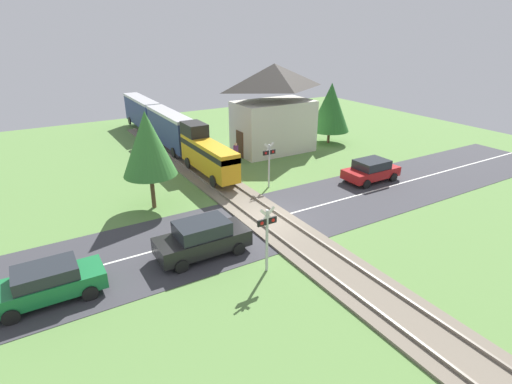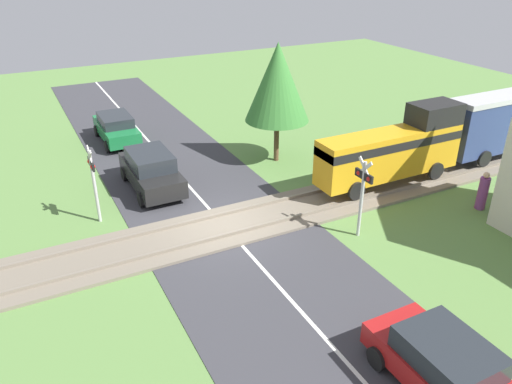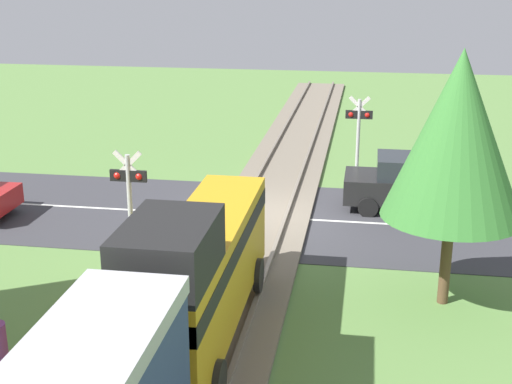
{
  "view_description": "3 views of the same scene",
  "coord_description": "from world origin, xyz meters",
  "px_view_note": "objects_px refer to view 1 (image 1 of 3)",
  "views": [
    {
      "loc": [
        -10.5,
        -16.27,
        9.74
      ],
      "look_at": [
        0.0,
        1.25,
        1.2
      ],
      "focal_mm": 28.0,
      "sensor_mm": 36.0,
      "label": 1
    },
    {
      "loc": [
        14.63,
        -6.24,
        9.46
      ],
      "look_at": [
        0.0,
        1.25,
        1.2
      ],
      "focal_mm": 35.0,
      "sensor_mm": 36.0,
      "label": 2
    },
    {
      "loc": [
        -2.94,
        19.56,
        7.2
      ],
      "look_at": [
        0.0,
        1.25,
        1.2
      ],
      "focal_mm": 50.0,
      "sensor_mm": 36.0,
      "label": 3
    }
  ],
  "objects_px": {
    "car_behind_queue": "(47,283)",
    "car_near_crossing": "(202,238)",
    "car_far_side": "(371,170)",
    "crossing_signal_west_approach": "(267,231)",
    "crossing_signal_east_approach": "(269,159)",
    "station_building": "(274,110)",
    "train": "(167,127)",
    "pedestrian_by_station": "(236,154)"
  },
  "relations": [
    {
      "from": "car_behind_queue",
      "to": "car_far_side",
      "type": "bearing_deg",
      "value": 8.22
    },
    {
      "from": "car_far_side",
      "to": "car_behind_queue",
      "type": "bearing_deg",
      "value": -171.78
    },
    {
      "from": "crossing_signal_east_approach",
      "to": "pedestrian_by_station",
      "type": "relative_size",
      "value": 1.9
    },
    {
      "from": "car_far_side",
      "to": "crossing_signal_east_approach",
      "type": "distance_m",
      "value": 7.09
    },
    {
      "from": "car_far_side",
      "to": "crossing_signal_west_approach",
      "type": "height_order",
      "value": "crossing_signal_west_approach"
    },
    {
      "from": "crossing_signal_west_approach",
      "to": "car_behind_queue",
      "type": "bearing_deg",
      "value": 162.43
    },
    {
      "from": "train",
      "to": "car_behind_queue",
      "type": "height_order",
      "value": "train"
    },
    {
      "from": "crossing_signal_west_approach",
      "to": "crossing_signal_east_approach",
      "type": "xyz_separation_m",
      "value": [
        5.26,
        8.05,
        0.0
      ]
    },
    {
      "from": "car_near_crossing",
      "to": "pedestrian_by_station",
      "type": "bearing_deg",
      "value": 55.29
    },
    {
      "from": "car_behind_queue",
      "to": "station_building",
      "type": "distance_m",
      "value": 21.95
    },
    {
      "from": "car_behind_queue",
      "to": "car_near_crossing",
      "type": "bearing_deg",
      "value": 0.0
    },
    {
      "from": "train",
      "to": "pedestrian_by_station",
      "type": "height_order",
      "value": "train"
    },
    {
      "from": "car_far_side",
      "to": "station_building",
      "type": "distance_m",
      "value": 9.79
    },
    {
      "from": "car_far_side",
      "to": "crossing_signal_east_approach",
      "type": "xyz_separation_m",
      "value": [
        -6.5,
        2.59,
        1.15
      ]
    },
    {
      "from": "car_near_crossing",
      "to": "crossing_signal_east_approach",
      "type": "relative_size",
      "value": 1.42
    },
    {
      "from": "crossing_signal_west_approach",
      "to": "station_building",
      "type": "distance_m",
      "value": 17.81
    },
    {
      "from": "car_near_crossing",
      "to": "station_building",
      "type": "distance_m",
      "value": 17.07
    },
    {
      "from": "car_far_side",
      "to": "crossing_signal_west_approach",
      "type": "bearing_deg",
      "value": -155.08
    },
    {
      "from": "car_behind_queue",
      "to": "crossing_signal_east_approach",
      "type": "bearing_deg",
      "value": 22.15
    },
    {
      "from": "car_near_crossing",
      "to": "station_building",
      "type": "bearing_deg",
      "value": 45.9
    },
    {
      "from": "car_far_side",
      "to": "train",
      "type": "bearing_deg",
      "value": 122.59
    },
    {
      "from": "car_behind_queue",
      "to": "crossing_signal_west_approach",
      "type": "xyz_separation_m",
      "value": [
        8.17,
        -2.59,
        1.15
      ]
    },
    {
      "from": "car_near_crossing",
      "to": "pedestrian_by_station",
      "type": "relative_size",
      "value": 2.7
    },
    {
      "from": "car_near_crossing",
      "to": "car_far_side",
      "type": "relative_size",
      "value": 1.1
    },
    {
      "from": "car_behind_queue",
      "to": "crossing_signal_east_approach",
      "type": "height_order",
      "value": "crossing_signal_east_approach"
    },
    {
      "from": "car_near_crossing",
      "to": "station_building",
      "type": "relative_size",
      "value": 0.6
    },
    {
      "from": "car_far_side",
      "to": "car_behind_queue",
      "type": "relative_size",
      "value": 0.95
    },
    {
      "from": "train",
      "to": "crossing_signal_west_approach",
      "type": "height_order",
      "value": "train"
    },
    {
      "from": "car_behind_queue",
      "to": "station_building",
      "type": "bearing_deg",
      "value": 33.79
    },
    {
      "from": "crossing_signal_east_approach",
      "to": "station_building",
      "type": "bearing_deg",
      "value": 54.91
    },
    {
      "from": "crossing_signal_east_approach",
      "to": "pedestrian_by_station",
      "type": "xyz_separation_m",
      "value": [
        0.56,
        5.55,
        -1.2
      ]
    },
    {
      "from": "crossing_signal_east_approach",
      "to": "station_building",
      "type": "xyz_separation_m",
      "value": [
        4.67,
        6.64,
        1.56
      ]
    },
    {
      "from": "car_near_crossing",
      "to": "crossing_signal_east_approach",
      "type": "xyz_separation_m",
      "value": [
        7.07,
        5.47,
        1.06
      ]
    },
    {
      "from": "pedestrian_by_station",
      "to": "car_behind_queue",
      "type": "bearing_deg",
      "value": -141.79
    },
    {
      "from": "train",
      "to": "crossing_signal_east_approach",
      "type": "relative_size",
      "value": 7.62
    },
    {
      "from": "pedestrian_by_station",
      "to": "crossing_signal_east_approach",
      "type": "bearing_deg",
      "value": -95.8
    },
    {
      "from": "crossing_signal_east_approach",
      "to": "car_far_side",
      "type": "bearing_deg",
      "value": -21.69
    },
    {
      "from": "car_near_crossing",
      "to": "station_building",
      "type": "height_order",
      "value": "station_building"
    },
    {
      "from": "train",
      "to": "car_far_side",
      "type": "xyz_separation_m",
      "value": [
        9.13,
        -14.29,
        -1.12
      ]
    },
    {
      "from": "station_building",
      "to": "car_near_crossing",
      "type": "bearing_deg",
      "value": -134.1
    },
    {
      "from": "car_far_side",
      "to": "pedestrian_by_station",
      "type": "bearing_deg",
      "value": 126.11
    },
    {
      "from": "car_far_side",
      "to": "crossing_signal_east_approach",
      "type": "height_order",
      "value": "crossing_signal_east_approach"
    }
  ]
}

